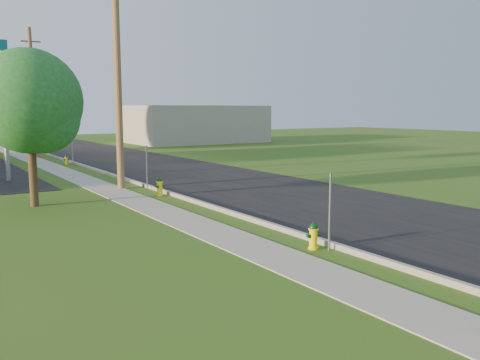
# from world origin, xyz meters

# --- Properties ---
(ground_plane) EXTENTS (140.00, 140.00, 0.00)m
(ground_plane) POSITION_xyz_m (0.00, 0.00, 0.00)
(ground_plane) COLOR #2A5912
(ground_plane) RESTS_ON ground
(road) EXTENTS (8.00, 120.00, 0.02)m
(road) POSITION_xyz_m (4.50, 10.00, 0.01)
(road) COLOR black
(road) RESTS_ON ground
(curb) EXTENTS (0.15, 120.00, 0.15)m
(curb) POSITION_xyz_m (0.50, 10.00, 0.07)
(curb) COLOR gray
(curb) RESTS_ON ground
(sidewalk) EXTENTS (1.50, 120.00, 0.03)m
(sidewalk) POSITION_xyz_m (-1.25, 10.00, 0.01)
(sidewalk) COLOR gray
(sidewalk) RESTS_ON ground
(utility_pole_mid) EXTENTS (1.40, 0.32, 9.80)m
(utility_pole_mid) POSITION_xyz_m (-0.60, 17.00, 4.95)
(utility_pole_mid) COLOR brown
(utility_pole_mid) RESTS_ON ground
(utility_pole_far) EXTENTS (1.40, 0.32, 9.50)m
(utility_pole_far) POSITION_xyz_m (-0.60, 35.00, 4.80)
(utility_pole_far) COLOR brown
(utility_pole_far) RESTS_ON ground
(sign_post_near) EXTENTS (0.05, 0.04, 2.00)m
(sign_post_near) POSITION_xyz_m (0.25, 4.20, 1.00)
(sign_post_near) COLOR gray
(sign_post_near) RESTS_ON ground
(sign_post_mid) EXTENTS (0.05, 0.04, 2.00)m
(sign_post_mid) POSITION_xyz_m (0.25, 16.00, 1.00)
(sign_post_mid) COLOR gray
(sign_post_mid) RESTS_ON ground
(sign_post_far) EXTENTS (0.05, 0.04, 2.00)m
(sign_post_far) POSITION_xyz_m (0.25, 28.20, 1.00)
(sign_post_far) COLOR gray
(sign_post_far) RESTS_ON ground
(price_pylon) EXTENTS (0.34, 2.04, 6.85)m
(price_pylon) POSITION_xyz_m (-4.50, 22.50, 5.43)
(price_pylon) COLOR gray
(price_pylon) RESTS_ON ground
(distant_building) EXTENTS (14.00, 10.00, 4.00)m
(distant_building) POSITION_xyz_m (18.00, 45.00, 2.00)
(distant_building) COLOR gray
(distant_building) RESTS_ON ground
(tree_verge) EXTENTS (3.82, 3.82, 5.80)m
(tree_verge) POSITION_xyz_m (-4.70, 14.64, 3.73)
(tree_verge) COLOR #3E291B
(tree_verge) RESTS_ON ground
(hydrant_near) EXTENTS (0.37, 0.33, 0.71)m
(hydrant_near) POSITION_xyz_m (-0.02, 4.51, 0.35)
(hydrant_near) COLOR #FFD403
(hydrant_near) RESTS_ON ground
(hydrant_mid) EXTENTS (0.41, 0.37, 0.80)m
(hydrant_mid) POSITION_xyz_m (0.07, 14.24, 0.39)
(hydrant_mid) COLOR yellow
(hydrant_mid) RESTS_ON ground
(hydrant_far) EXTENTS (0.34, 0.30, 0.66)m
(hydrant_far) POSITION_xyz_m (-0.03, 28.74, 0.32)
(hydrant_far) COLOR yellow
(hydrant_far) RESTS_ON ground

